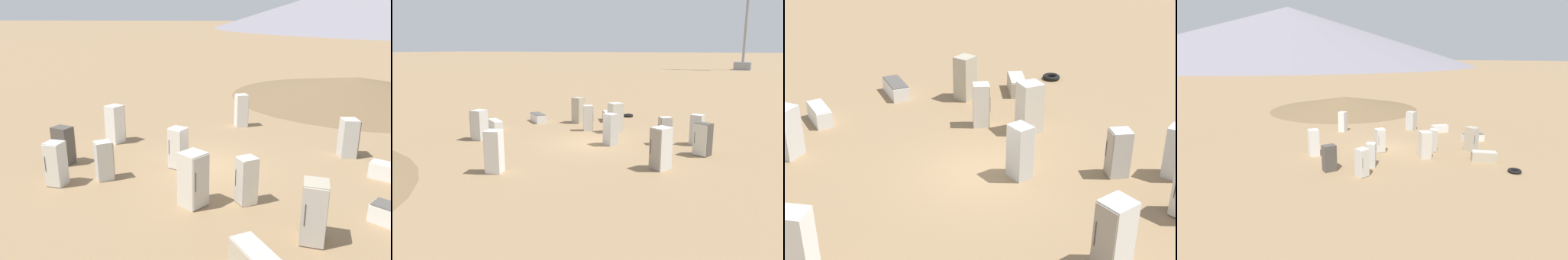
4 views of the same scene
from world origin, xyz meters
The scene contains 13 objects.
ground_plane centered at (0.00, 0.00, 0.00)m, with size 1000.00×1000.00×0.00m, color #937551.
dirt_mound centered at (-10.40, -15.44, 0.81)m, with size 19.30×19.30×1.61m.
discarded_fridge_1 centered at (6.06, 0.41, 0.82)m, with size 0.93×0.84×1.64m.
discarded_fridge_2 centered at (1.10, 0.34, 0.88)m, with size 0.85×0.83×1.75m.
discarded_fridge_3 centered at (4.79, -2.71, 0.95)m, with size 0.94×0.99×1.89m.
discarded_fridge_4 centered at (5.37, 2.54, 0.85)m, with size 0.71×0.70×1.69m.
discarded_fridge_5 centered at (-6.33, -1.94, 0.88)m, with size 0.77×0.82×1.75m.
discarded_fridge_6 centered at (-1.71, 3.17, 0.83)m, with size 0.80×0.78×1.66m.
discarded_fridge_7 centered at (-3.55, 5.29, 0.91)m, with size 0.80×0.89×1.83m.
discarded_fridge_9 centered at (-1.50, -6.36, 0.93)m, with size 0.83×0.79×1.87m.
discarded_fridge_10 centered at (0.06, 3.53, 0.94)m, with size 1.08×1.08×1.88m.
discarded_fridge_11 centered at (-7.30, 0.62, 0.33)m, with size 1.57×1.30×0.66m.
discarded_fridge_12 centered at (3.76, 1.81, 0.77)m, with size 0.85×0.82×1.54m.
Camera 1 is at (-1.39, 15.10, 6.16)m, focal length 35.00 mm.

